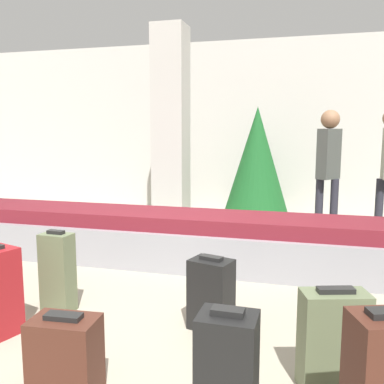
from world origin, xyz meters
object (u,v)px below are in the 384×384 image
Objects in this scene: suitcase_0 at (333,341)px; suitcase_6 at (65,356)px; traveler_0 at (328,162)px; decorated_tree at (257,160)px; suitcase_4 at (58,272)px; suitcase_8 at (211,294)px; pillar at (171,127)px.

suitcase_0 reaches higher than suitcase_6.
traveler_0 is 0.94× the size of decorated_tree.
suitcase_6 is (0.71, -1.04, -0.11)m from suitcase_4.
traveler_0 is (1.60, 4.17, 0.88)m from suitcase_6.
suitcase_8 is at bearing 129.34° from suitcase_0.
suitcase_8 reaches higher than suitcase_6.
decorated_tree is at bearing 85.41° from suitcase_0.
suitcase_4 is (0.14, -3.59, -1.26)m from pillar.
suitcase_0 is at bearing -10.11° from suitcase_4.
suitcase_4 is at bearing 120.00° from suitcase_6.
suitcase_8 is 0.32× the size of traveler_0.
pillar reaches higher than decorated_tree.
pillar is at bearing -160.05° from decorated_tree.
suitcase_4 reaches higher than suitcase_6.
suitcase_8 is 0.30× the size of decorated_tree.
pillar is 4.08m from suitcase_8.
suitcase_6 is (0.85, -4.62, -1.36)m from pillar.
traveler_0 is (0.96, 3.11, 0.83)m from suitcase_8.
decorated_tree is (-0.14, 4.05, 0.78)m from suitcase_8.
suitcase_4 is at bearing -162.81° from suitcase_8.
traveler_0 reaches higher than suitcase_6.
suitcase_8 is 3.36m from traveler_0.
decorated_tree is (1.34, 0.49, -0.54)m from pillar.
pillar is 2.53m from traveler_0.
suitcase_6 is 5.20m from decorated_tree.
traveler_0 reaches higher than suitcase_4.
suitcase_6 is at bearing -51.55° from suitcase_4.
decorated_tree is (-1.02, 4.64, 0.75)m from suitcase_0.
suitcase_4 is 4.31m from decorated_tree.
decorated_tree reaches higher than traveler_0.
decorated_tree is at bearing 19.95° from pillar.
pillar is at bearing 102.69° from suitcase_0.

